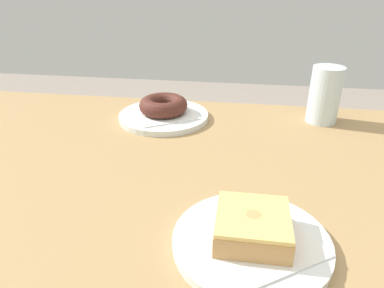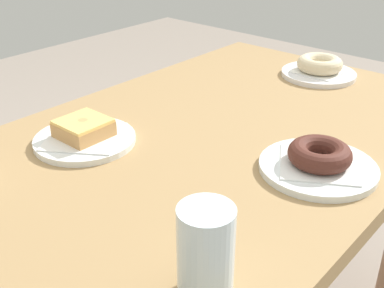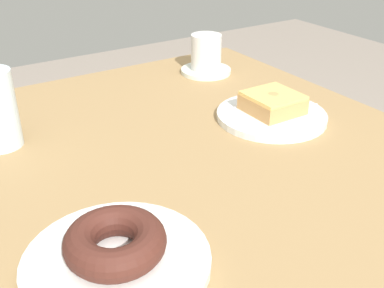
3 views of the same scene
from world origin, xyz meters
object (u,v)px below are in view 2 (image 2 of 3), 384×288
Objects in this scene: plate_glazed_square at (85,140)px; donut_glazed_square at (84,128)px; plate_sugar_ring at (319,74)px; donut_chocolate_ring at (320,154)px; plate_chocolate_ring at (318,167)px; water_glass at (206,254)px; donut_sugar_ring at (320,64)px.

plate_glazed_square is 0.03m from donut_glazed_square.
donut_chocolate_ring reaches higher than plate_sugar_ring.
plate_glazed_square is 0.48m from plate_chocolate_ring.
plate_glazed_square is 0.48m from donut_chocolate_ring.
plate_glazed_square is 1.57× the size of water_glass.
donut_glazed_square is at bearing 70.04° from water_glass.
plate_glazed_square is at bearing 116.90° from plate_chocolate_ring.
plate_sugar_ring is at bearing -13.83° from donut_glazed_square.
donut_sugar_ring is (0.70, -0.17, 0.03)m from plate_glazed_square.
donut_glazed_square reaches higher than plate_chocolate_ring.
donut_chocolate_ring reaches higher than plate_chocolate_ring.
donut_chocolate_ring is at bearing -152.22° from donut_sugar_ring.
donut_glazed_square is 0.81× the size of donut_chocolate_ring.
plate_chocolate_ring is 0.03m from donut_chocolate_ring.
donut_sugar_ring is (0.00, 0.00, 0.03)m from plate_sugar_ring.
donut_glazed_square is 0.48m from donut_chocolate_ring.
water_glass reaches higher than plate_glazed_square.
donut_sugar_ring is 0.91m from water_glass.
plate_glazed_square is at bearing 166.17° from plate_sugar_ring.
donut_glazed_square is 0.48m from plate_chocolate_ring.
donut_chocolate_ring reaches higher than plate_glazed_square.
plate_glazed_square is at bearing 116.90° from donut_chocolate_ring.
donut_chocolate_ring reaches higher than donut_glazed_square.
plate_glazed_square is 1.78× the size of donut_chocolate_ring.
plate_sugar_ring is 0.03m from donut_sugar_ring.
donut_glazed_square is 0.72m from plate_sugar_ring.
donut_glazed_square is 0.50m from water_glass.
plate_chocolate_ring is (-0.48, -0.25, -0.03)m from donut_sugar_ring.
donut_sugar_ring is at bearing 0.00° from plate_sugar_ring.
donut_chocolate_ring is at bearing 0.00° from plate_chocolate_ring.
plate_chocolate_ring is (0.22, -0.42, -0.03)m from donut_glazed_square.
water_glass reaches higher than plate_chocolate_ring.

